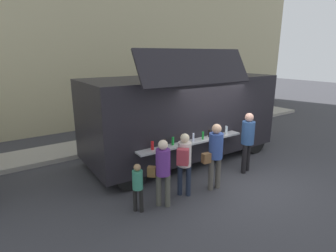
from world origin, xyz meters
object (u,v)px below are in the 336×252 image
object	(u,v)px
customer_mid_with_backpack	(184,159)
customer_rear_waiting	(162,168)
trash_bin	(210,118)
customer_front_ordering	(215,151)
child_near_queue	(138,184)
food_truck_main	(182,114)
customer_extra_browsing	(248,137)

from	to	relation	value
customer_mid_with_backpack	customer_rear_waiting	xyz separation A→B (m)	(-0.68, -0.08, -0.03)
trash_bin	customer_front_ordering	world-z (taller)	customer_front_ordering
customer_front_ordering	child_near_queue	xyz separation A→B (m)	(-2.11, 0.19, -0.35)
customer_mid_with_backpack	customer_rear_waiting	world-z (taller)	customer_rear_waiting
trash_bin	child_near_queue	world-z (taller)	child_near_queue
customer_mid_with_backpack	food_truck_main	bearing A→B (deg)	11.28
trash_bin	customer_mid_with_backpack	size ratio (longest dim) A/B	0.54
customer_mid_with_backpack	customer_rear_waiting	bearing A→B (deg)	143.84
trash_bin	customer_mid_with_backpack	distance (m)	6.72
trash_bin	customer_extra_browsing	xyz separation A→B (m)	(-2.65, -4.36, 0.64)
child_near_queue	customer_rear_waiting	bearing A→B (deg)	-47.93
food_truck_main	customer_extra_browsing	xyz separation A→B (m)	(0.85, -2.04, -0.42)
trash_bin	customer_mid_with_backpack	bearing A→B (deg)	-138.61
customer_rear_waiting	customer_extra_browsing	world-z (taller)	customer_extra_browsing
customer_front_ordering	customer_mid_with_backpack	world-z (taller)	customer_front_ordering
child_near_queue	customer_mid_with_backpack	bearing A→B (deg)	-38.47
customer_front_ordering	customer_mid_with_backpack	size ratio (longest dim) A/B	1.09
customer_mid_with_backpack	customer_rear_waiting	distance (m)	0.69
food_truck_main	child_near_queue	bearing A→B (deg)	-142.06
customer_front_ordering	customer_rear_waiting	bearing A→B (deg)	93.44
customer_front_ordering	trash_bin	bearing A→B (deg)	-35.80
food_truck_main	trash_bin	xyz separation A→B (m)	(3.50, 2.32, -1.05)
customer_front_ordering	food_truck_main	bearing A→B (deg)	-9.98
customer_extra_browsing	food_truck_main	bearing A→B (deg)	8.71
food_truck_main	customer_extra_browsing	size ratio (longest dim) A/B	3.51
customer_mid_with_backpack	customer_extra_browsing	size ratio (longest dim) A/B	0.89
customer_rear_waiting	customer_extra_browsing	bearing A→B (deg)	-42.08
customer_rear_waiting	customer_extra_browsing	distance (m)	3.06
customer_mid_with_backpack	child_near_queue	bearing A→B (deg)	135.78
customer_mid_with_backpack	child_near_queue	world-z (taller)	customer_mid_with_backpack
customer_mid_with_backpack	customer_extra_browsing	world-z (taller)	customer_extra_browsing
customer_mid_with_backpack	child_near_queue	xyz separation A→B (m)	(-1.25, 0.03, -0.30)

